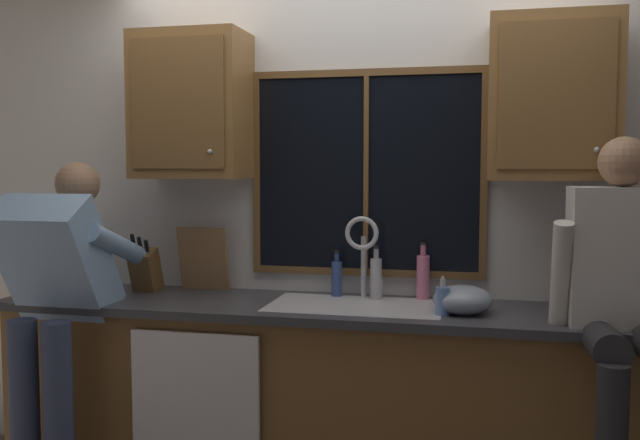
# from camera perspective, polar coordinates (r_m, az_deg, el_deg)

# --- Properties ---
(back_wall) EXTENTS (5.66, 0.12, 2.55)m
(back_wall) POSITION_cam_1_polar(r_m,az_deg,el_deg) (3.58, 3.27, -0.20)
(back_wall) COLOR silver
(back_wall) RESTS_ON floor
(window_glass) EXTENTS (1.10, 0.02, 0.95)m
(window_glass) POSITION_cam_1_polar(r_m,az_deg,el_deg) (3.50, 3.79, 3.78)
(window_glass) COLOR black
(window_frame_top) EXTENTS (1.17, 0.02, 0.04)m
(window_frame_top) POSITION_cam_1_polar(r_m,az_deg,el_deg) (3.51, 3.81, 11.84)
(window_frame_top) COLOR brown
(window_frame_bottom) EXTENTS (1.17, 0.02, 0.04)m
(window_frame_bottom) POSITION_cam_1_polar(r_m,az_deg,el_deg) (3.53, 3.72, -4.25)
(window_frame_bottom) COLOR brown
(window_frame_left) EXTENTS (0.03, 0.02, 0.95)m
(window_frame_left) POSITION_cam_1_polar(r_m,az_deg,el_deg) (3.62, -5.15, 3.80)
(window_frame_left) COLOR brown
(window_frame_right) EXTENTS (0.03, 0.02, 0.95)m
(window_frame_right) POSITION_cam_1_polar(r_m,az_deg,el_deg) (3.44, 13.16, 3.66)
(window_frame_right) COLOR brown
(window_mullion_center) EXTENTS (0.02, 0.02, 0.95)m
(window_mullion_center) POSITION_cam_1_polar(r_m,az_deg,el_deg) (3.48, 3.76, 3.78)
(window_mullion_center) COLOR brown
(lower_cabinet_run) EXTENTS (3.26, 0.58, 0.88)m
(lower_cabinet_run) POSITION_cam_1_polar(r_m,az_deg,el_deg) (3.42, 2.16, -14.79)
(lower_cabinet_run) COLOR brown
(lower_cabinet_run) RESTS_ON floor
(countertop) EXTENTS (3.32, 0.62, 0.04)m
(countertop) POSITION_cam_1_polar(r_m,az_deg,el_deg) (3.27, 2.12, -7.28)
(countertop) COLOR #38383D
(countertop) RESTS_ON lower_cabinet_run
(dishwasher_front) EXTENTS (0.60, 0.02, 0.74)m
(dishwasher_front) POSITION_cam_1_polar(r_m,az_deg,el_deg) (3.30, -10.08, -15.25)
(dishwasher_front) COLOR white
(upper_cabinet_left) EXTENTS (0.55, 0.36, 0.72)m
(upper_cabinet_left) POSITION_cam_1_polar(r_m,az_deg,el_deg) (3.59, -10.37, 9.08)
(upper_cabinet_left) COLOR olive
(upper_cabinet_right) EXTENTS (0.55, 0.36, 0.72)m
(upper_cabinet_right) POSITION_cam_1_polar(r_m,az_deg,el_deg) (3.31, 18.31, 9.33)
(upper_cabinet_right) COLOR olive
(sink) EXTENTS (0.80, 0.46, 0.21)m
(sink) POSITION_cam_1_polar(r_m,az_deg,el_deg) (3.29, 2.89, -8.60)
(sink) COLOR #B7B7BC
(sink) RESTS_ON lower_cabinet_run
(faucet) EXTENTS (0.18, 0.09, 0.40)m
(faucet) POSITION_cam_1_polar(r_m,az_deg,el_deg) (3.41, 3.58, -2.17)
(faucet) COLOR silver
(faucet) RESTS_ON countertop
(person_standing) EXTENTS (0.53, 0.68, 1.58)m
(person_standing) POSITION_cam_1_polar(r_m,az_deg,el_deg) (3.46, -20.61, -5.76)
(person_standing) COLOR #384260
(person_standing) RESTS_ON floor
(person_sitting_on_counter) EXTENTS (0.54, 0.61, 1.26)m
(person_sitting_on_counter) POSITION_cam_1_polar(r_m,az_deg,el_deg) (2.97, 23.46, -4.87)
(person_sitting_on_counter) COLOR #262628
(person_sitting_on_counter) RESTS_ON countertop
(knife_block) EXTENTS (0.12, 0.18, 0.32)m
(knife_block) POSITION_cam_1_polar(r_m,az_deg,el_deg) (3.71, -13.96, -4.00)
(knife_block) COLOR brown
(knife_block) RESTS_ON countertop
(cutting_board) EXTENTS (0.26, 0.09, 0.33)m
(cutting_board) POSITION_cam_1_polar(r_m,az_deg,el_deg) (3.69, -9.43, -3.13)
(cutting_board) COLOR #997047
(cutting_board) RESTS_ON countertop
(mixing_bowl) EXTENTS (0.26, 0.26, 0.13)m
(mixing_bowl) POSITION_cam_1_polar(r_m,az_deg,el_deg) (3.16, 11.47, -6.35)
(mixing_bowl) COLOR #8C99A8
(mixing_bowl) RESTS_ON countertop
(soap_dispenser) EXTENTS (0.06, 0.07, 0.17)m
(soap_dispenser) POSITION_cam_1_polar(r_m,az_deg,el_deg) (3.10, 9.89, -6.42)
(soap_dispenser) COLOR #668CCC
(soap_dispenser) RESTS_ON countertop
(bottle_green_glass) EXTENTS (0.06, 0.06, 0.28)m
(bottle_green_glass) POSITION_cam_1_polar(r_m,az_deg,el_deg) (3.44, 8.34, -4.49)
(bottle_green_glass) COLOR pink
(bottle_green_glass) RESTS_ON countertop
(bottle_tall_clear) EXTENTS (0.06, 0.06, 0.26)m
(bottle_tall_clear) POSITION_cam_1_polar(r_m,az_deg,el_deg) (3.40, 4.56, -4.66)
(bottle_tall_clear) COLOR #B7B7BC
(bottle_tall_clear) RESTS_ON countertop
(bottle_amber_small) EXTENTS (0.05, 0.05, 0.23)m
(bottle_amber_small) POSITION_cam_1_polar(r_m,az_deg,el_deg) (3.48, 1.37, -4.68)
(bottle_amber_small) COLOR #334C8C
(bottle_amber_small) RESTS_ON countertop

